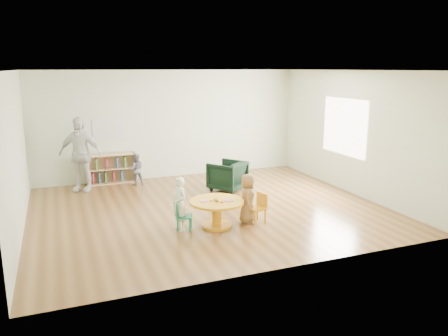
% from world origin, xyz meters
% --- Properties ---
extents(room, '(7.10, 7.00, 2.80)m').
position_xyz_m(room, '(0.01, 0.00, 1.89)').
color(room, brown).
rests_on(room, ground).
extents(activity_table, '(0.99, 0.99, 0.54)m').
position_xyz_m(activity_table, '(-0.19, -1.03, 0.34)').
color(activity_table, orange).
rests_on(activity_table, ground).
extents(kid_chair_left, '(0.35, 0.35, 0.50)m').
position_xyz_m(kid_chair_left, '(-0.83, -0.95, 0.27)').
color(kid_chair_left, '#17825D').
rests_on(kid_chair_left, ground).
extents(kid_chair_right, '(0.36, 0.36, 0.56)m').
position_xyz_m(kid_chair_right, '(0.61, -1.10, 0.30)').
color(kid_chair_right, orange).
rests_on(kid_chair_right, ground).
extents(bookshelf, '(1.20, 0.30, 0.75)m').
position_xyz_m(bookshelf, '(-1.61, 2.86, 0.37)').
color(bookshelf, tan).
rests_on(bookshelf, ground).
extents(alphabet_poster, '(0.74, 0.01, 0.54)m').
position_xyz_m(alphabet_poster, '(-1.60, 2.98, 1.35)').
color(alphabet_poster, silver).
rests_on(alphabet_poster, ground).
extents(armchair, '(1.05, 1.06, 0.70)m').
position_xyz_m(armchair, '(0.90, 1.19, 0.35)').
color(armchair, black).
rests_on(armchair, ground).
extents(child_left, '(0.32, 0.40, 0.97)m').
position_xyz_m(child_left, '(-0.87, -0.95, 0.48)').
color(child_left, white).
rests_on(child_left, ground).
extents(child_right, '(0.46, 0.54, 0.94)m').
position_xyz_m(child_right, '(0.41, -1.04, 0.47)').
color(child_right, orange).
rests_on(child_right, ground).
extents(toddler, '(0.41, 0.33, 0.79)m').
position_xyz_m(toddler, '(-1.04, 2.45, 0.39)').
color(toddler, '#161837').
rests_on(toddler, ground).
extents(adult_caretaker, '(1.11, 0.85, 1.76)m').
position_xyz_m(adult_caretaker, '(-2.33, 2.40, 0.88)').
color(adult_caretaker, silver).
rests_on(adult_caretaker, ground).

